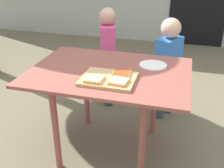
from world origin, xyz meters
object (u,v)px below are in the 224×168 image
Objects in this scene: plate_white_right at (153,65)px; child_left at (108,52)px; child_right at (168,63)px; cutting_board at (108,79)px; pizza_slice_far_right at (122,73)px; pizza_slice_near_right at (119,81)px; dining_table at (109,81)px; pizza_slice_near_left at (94,79)px.

child_left is at bearing 131.89° from plate_white_right.
child_left is at bearing 170.29° from child_right.
pizza_slice_far_right is (0.07, 0.07, 0.02)m from cutting_board.
dining_table is at bearing 119.94° from pizza_slice_near_right.
cutting_board reaches higher than plate_white_right.
pizza_slice_far_right is 0.91m from child_left.
child_left is at bearing 112.14° from pizza_slice_far_right.
child_left is at bearing 101.32° from pizza_slice_near_left.
pizza_slice_near_right is 0.13× the size of child_left.
pizza_slice_near_left is 0.97m from child_right.
plate_white_right is at bearing 55.99° from pizza_slice_far_right.
cutting_board is 3.06× the size of pizza_slice_near_left.
child_left is (-0.27, 0.90, -0.15)m from cutting_board.
pizza_slice_near_right reaches higher than plate_white_right.
pizza_slice_near_right is at bearing 4.02° from pizza_slice_near_left.
dining_table is 1.19× the size of child_right.
child_right is (0.24, 0.85, -0.18)m from pizza_slice_near_right.
plate_white_right reaches higher than dining_table.
dining_table is 0.78m from child_left.
child_left reaches higher than pizza_slice_near_right.
child_left is 1.04× the size of child_right.
pizza_slice_near_left reaches higher than dining_table.
plate_white_right is (0.17, 0.26, -0.03)m from pizza_slice_far_right.
plate_white_right is at bearing 52.80° from cutting_board.
pizza_slice_far_right is (0.11, -0.09, 0.11)m from dining_table.
pizza_slice_near_right is at bearing -69.78° from child_left.
pizza_slice_near_left and pizza_slice_near_right have the same top height.
dining_table is 9.08× the size of pizza_slice_near_right.
cutting_board is 0.37× the size of child_right.
dining_table is 0.27m from pizza_slice_near_right.
child_left reaches higher than dining_table.
pizza_slice_near_right is at bearing -33.66° from cutting_board.
child_right is at bearing 70.85° from pizza_slice_far_right.
child_right is (0.59, -0.10, -0.01)m from child_left.
pizza_slice_far_right is 0.20m from pizza_slice_near_left.
pizza_slice_far_right and pizza_slice_near_left have the same top height.
pizza_slice_far_right is 0.13× the size of child_right.
child_right is (0.25, 0.73, -0.18)m from pizza_slice_far_right.
pizza_slice_near_right is (0.12, -0.21, 0.11)m from dining_table.
pizza_slice_far_right is 1.05× the size of pizza_slice_near_left.
cutting_board is 2.83× the size of pizza_slice_near_right.
cutting_board is at bearing -112.23° from child_right.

